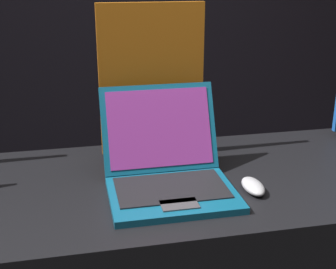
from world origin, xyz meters
The scene contains 4 objects.
wall_back centered at (0.00, 2.07, 1.40)m, with size 8.00×0.05×2.80m.
laptop_middle centered at (-0.02, 0.30, 1.04)m, with size 0.36×0.39×0.27m.
mouse_middle centered at (0.22, 0.22, 0.99)m, with size 0.06×0.12×0.03m.
promo_stand_middle centered at (-0.02, 0.55, 1.23)m, with size 0.35×0.07×0.52m.
Camera 1 is at (-0.28, -0.94, 1.60)m, focal length 50.00 mm.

